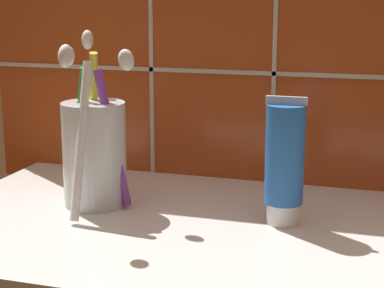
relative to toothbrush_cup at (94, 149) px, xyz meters
The scene contains 4 objects.
sink_counter 16.96cm from the toothbrush_cup, ahead, with size 61.19×34.05×2.00cm, color silver.
tile_wall_backsplash 24.28cm from the toothbrush_cup, 44.13° to the left, with size 71.19×1.72×40.11cm.
toothbrush_cup is the anchor object (origin of this frame).
toothpaste_tube 20.40cm from the toothbrush_cup, ahead, with size 3.99×3.80×12.75cm.
Camera 1 is at (14.44, -57.89, 24.09)cm, focal length 60.00 mm.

